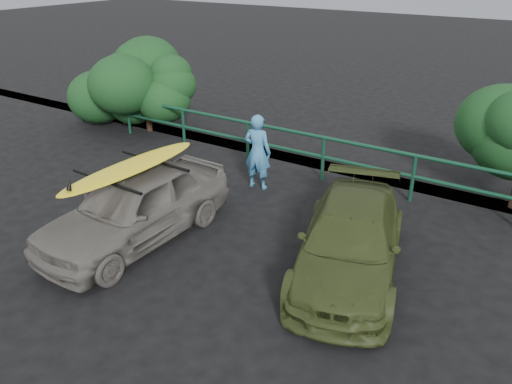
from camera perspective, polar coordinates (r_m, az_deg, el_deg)
ground at (r=8.31m, az=-14.47°, el=-9.06°), size 80.00×80.00×0.00m
guardrail at (r=11.58m, az=3.18°, el=4.86°), size 14.00×0.08×1.04m
shrub_left at (r=14.49m, az=-12.98°, el=11.54°), size 3.20×2.40×2.50m
sedan at (r=8.92m, az=-13.60°, el=-1.57°), size 1.67×3.84×1.29m
olive_vehicle at (r=7.97m, az=10.70°, el=-5.55°), size 2.50×4.04×1.09m
man at (r=10.58m, az=0.17°, el=4.61°), size 0.64×0.47×1.64m
roof_rack at (r=8.65m, az=-14.05°, el=2.39°), size 1.66×1.19×0.05m
surfboard at (r=8.62m, az=-14.10°, el=2.82°), size 0.71×2.92×0.09m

